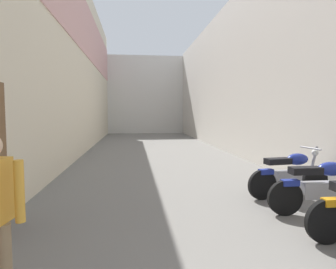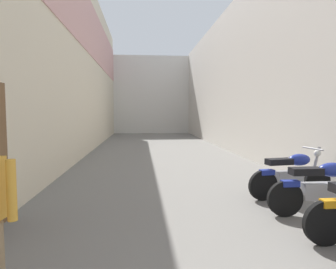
{
  "view_description": "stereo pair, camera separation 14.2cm",
  "coord_description": "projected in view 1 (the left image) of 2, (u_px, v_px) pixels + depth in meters",
  "views": [
    {
      "loc": [
        -1.02,
        1.2,
        1.74
      ],
      "look_at": [
        -0.36,
        6.83,
        1.31
      ],
      "focal_mm": 31.65,
      "sensor_mm": 36.0,
      "label": 1
    },
    {
      "loc": [
        -0.88,
        1.18,
        1.74
      ],
      "look_at": [
        -0.36,
        6.83,
        1.31
      ],
      "focal_mm": 31.65,
      "sensor_mm": 36.0,
      "label": 2
    }
  ],
  "objects": [
    {
      "name": "ground_plane",
      "position": [
        165.0,
        165.0,
        9.76
      ],
      "size": [
        41.61,
        41.61,
        0.0
      ],
      "primitive_type": "plane",
      "color": "slate"
    },
    {
      "name": "building_left",
      "position": [
        72.0,
        56.0,
        11.03
      ],
      "size": [
        0.45,
        25.61,
        7.58
      ],
      "color": "beige",
      "rests_on": "ground"
    },
    {
      "name": "building_right",
      "position": [
        241.0,
        74.0,
        11.88
      ],
      "size": [
        0.45,
        25.61,
        6.51
      ],
      "color": "beige",
      "rests_on": "ground"
    },
    {
      "name": "building_far_end",
      "position": [
        145.0,
        95.0,
        25.18
      ],
      "size": [
        9.16,
        2.0,
        6.35
      ],
      "primitive_type": "cube",
      "color": "silver",
      "rests_on": "ground"
    },
    {
      "name": "motorcycle_fifth",
      "position": [
        321.0,
        185.0,
        5.02
      ],
      "size": [
        1.85,
        0.58,
        1.04
      ],
      "color": "black",
      "rests_on": "ground"
    },
    {
      "name": "motorcycle_sixth",
      "position": [
        290.0,
        173.0,
        6.02
      ],
      "size": [
        1.84,
        0.58,
        1.04
      ],
      "color": "black",
      "rests_on": "ground"
    }
  ]
}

